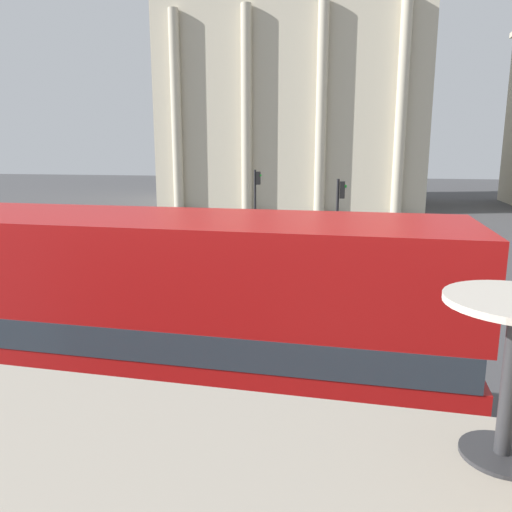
# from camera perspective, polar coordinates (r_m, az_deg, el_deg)

# --- Properties ---
(double_decker_bus) EXTENTS (11.00, 2.70, 4.14)m
(double_decker_bus) POSITION_cam_1_polar(r_m,az_deg,el_deg) (8.59, -15.76, -7.68)
(double_decker_bus) COLOR black
(double_decker_bus) RESTS_ON ground_plane
(plaza_building_left) EXTENTS (24.62, 16.71, 20.59)m
(plaza_building_left) POSITION_cam_1_polar(r_m,az_deg,el_deg) (52.02, 4.75, 17.52)
(plaza_building_left) COLOR beige
(plaza_building_left) RESTS_ON ground_plane
(traffic_light_near) EXTENTS (0.42, 0.24, 3.21)m
(traffic_light_near) POSITION_cam_1_polar(r_m,az_deg,el_deg) (15.45, -10.14, 0.51)
(traffic_light_near) COLOR black
(traffic_light_near) RESTS_ON ground_plane
(traffic_light_mid) EXTENTS (0.42, 0.24, 4.00)m
(traffic_light_mid) POSITION_cam_1_polar(r_m,az_deg,el_deg) (21.30, 9.46, 4.93)
(traffic_light_mid) COLOR black
(traffic_light_mid) RESTS_ON ground_plane
(traffic_light_far) EXTENTS (0.42, 0.24, 4.14)m
(traffic_light_far) POSITION_cam_1_polar(r_m,az_deg,el_deg) (27.66, 0.04, 6.82)
(traffic_light_far) COLOR black
(traffic_light_far) RESTS_ON ground_plane
(pedestrian_olive) EXTENTS (0.32, 0.32, 1.65)m
(pedestrian_olive) POSITION_cam_1_polar(r_m,az_deg,el_deg) (19.99, 20.00, -0.90)
(pedestrian_olive) COLOR #282B33
(pedestrian_olive) RESTS_ON ground_plane
(pedestrian_blue) EXTENTS (0.32, 0.32, 1.62)m
(pedestrian_blue) POSITION_cam_1_polar(r_m,az_deg,el_deg) (29.53, 19.92, 2.99)
(pedestrian_blue) COLOR #282B33
(pedestrian_blue) RESTS_ON ground_plane
(pedestrian_white) EXTENTS (0.32, 0.32, 1.76)m
(pedestrian_white) POSITION_cam_1_polar(r_m,az_deg,el_deg) (23.67, -0.41, 1.89)
(pedestrian_white) COLOR #282B33
(pedestrian_white) RESTS_ON ground_plane
(pedestrian_black) EXTENTS (0.32, 0.32, 1.74)m
(pedestrian_black) POSITION_cam_1_polar(r_m,az_deg,el_deg) (26.22, 5.66, 2.78)
(pedestrian_black) COLOR #282B33
(pedestrian_black) RESTS_ON ground_plane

